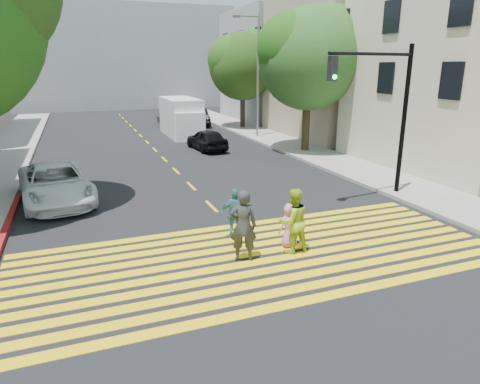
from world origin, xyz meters
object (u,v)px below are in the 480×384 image
silver_car (171,116)px  white_van (182,118)px  dark_car_near (207,139)px  dark_car_parked (198,117)px  tree_right_near (310,53)px  pedestrian_man (243,226)px  pedestrian_child (289,225)px  white_sedan (56,184)px  pedestrian_extra (235,214)px  traffic_signal (386,101)px  pedestrian_woman (293,221)px  tree_right_far (243,62)px

silver_car → white_van: bearing=84.7°
dark_car_near → dark_car_parked: (2.52, 11.05, 0.08)m
tree_right_near → white_van: 11.32m
pedestrian_man → pedestrian_child: bearing=-147.8°
white_van → white_sedan: bearing=-120.2°
tree_right_near → pedestrian_extra: 15.04m
pedestrian_extra → dark_car_parked: pedestrian_extra is taller
dark_car_near → silver_car: (0.55, 13.12, 0.03)m
pedestrian_child → traffic_signal: 6.96m
pedestrian_child → traffic_signal: size_ratio=0.22×
dark_car_parked → traffic_signal: traffic_signal is taller
pedestrian_child → pedestrian_extra: size_ratio=0.84×
pedestrian_woman → traffic_signal: 7.08m
tree_right_near → dark_car_near: tree_right_near is taller
tree_right_far → pedestrian_extra: size_ratio=5.02×
dark_car_near → traffic_signal: size_ratio=0.66×
pedestrian_man → white_sedan: 8.85m
tree_right_far → pedestrian_man: size_ratio=3.95×
white_sedan → white_van: size_ratio=0.90×
pedestrian_woman → traffic_signal: (5.54, 3.35, 2.87)m
pedestrian_extra → silver_car: bearing=-82.7°
tree_right_far → white_van: tree_right_far is taller
dark_car_parked → white_sedan: bearing=-112.2°
tree_right_near → pedestrian_child: 15.33m
dark_car_parked → white_van: (-2.65, -5.09, 0.57)m
tree_right_near → silver_car: bearing=107.2°
tree_right_far → pedestrian_man: 25.70m
silver_car → pedestrian_woman: bearing=84.8°
pedestrian_man → silver_car: bearing=-79.1°
dark_car_near → silver_car: size_ratio=0.81×
silver_car → tree_right_near: bearing=107.3°
pedestrian_extra → silver_car: size_ratio=0.33×
pedestrian_man → white_van: white_van is taller
tree_right_far → traffic_signal: size_ratio=1.34×
silver_car → traffic_signal: size_ratio=0.81×
pedestrian_child → white_van: white_van is taller
white_sedan → dark_car_near: (8.49, 8.14, -0.08)m
pedestrian_extra → white_sedan: size_ratio=0.30×
dark_car_near → white_van: (-0.13, 5.96, 0.65)m
pedestrian_man → traffic_signal: traffic_signal is taller
tree_right_near → tree_right_far: bearing=89.3°
silver_car → dark_car_parked: bearing=133.8°
silver_car → tree_right_far: bearing=135.2°
pedestrian_woman → pedestrian_extra: size_ratio=1.19×
dark_car_parked → pedestrian_child: bearing=-92.2°
tree_right_near → pedestrian_woman: tree_right_near is taller
silver_car → traffic_signal: (2.86, -25.30, 3.12)m
dark_car_parked → traffic_signal: 23.46m
white_van → tree_right_far: bearing=20.6°
tree_right_far → white_van: bearing=-159.8°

